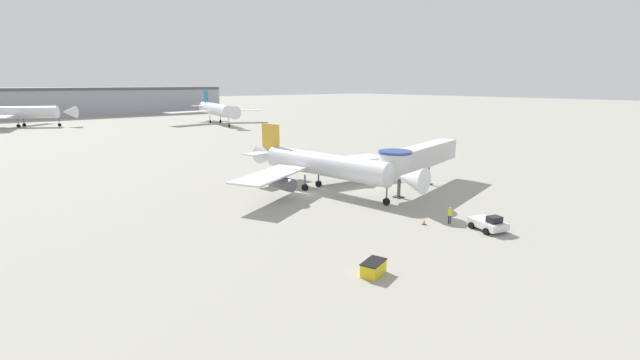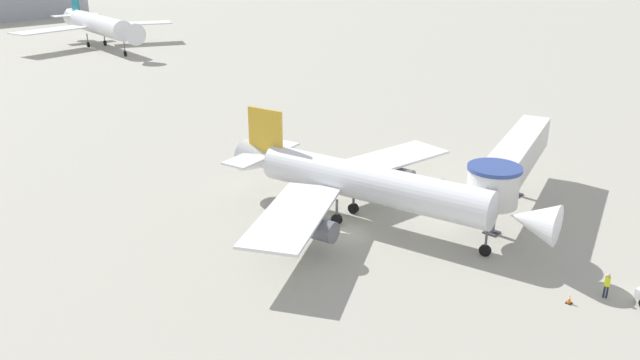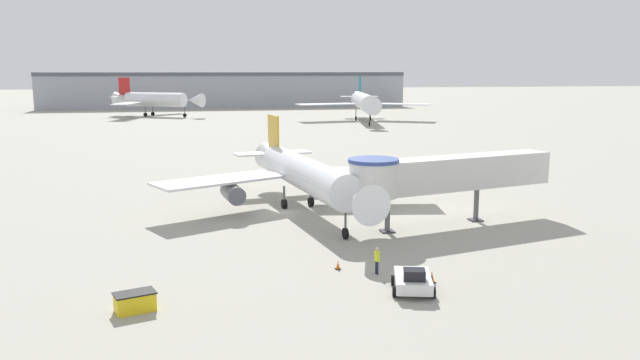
{
  "view_description": "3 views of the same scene",
  "coord_description": "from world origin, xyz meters",
  "px_view_note": "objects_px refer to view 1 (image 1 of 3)",
  "views": [
    {
      "loc": [
        -32.92,
        -43.36,
        14.21
      ],
      "look_at": [
        1.09,
        -1.43,
        1.96
      ],
      "focal_mm": 24.0,
      "sensor_mm": 36.0,
      "label": 1
    },
    {
      "loc": [
        -34.96,
        -28.91,
        22.02
      ],
      "look_at": [
        -1.69,
        1.09,
        4.79
      ],
      "focal_mm": 35.0,
      "sensor_mm": 36.0,
      "label": 2
    },
    {
      "loc": [
        -7.19,
        -56.58,
        13.16
      ],
      "look_at": [
        3.01,
        -5.36,
        3.91
      ],
      "focal_mm": 35.0,
      "sensor_mm": 36.0,
      "label": 3
    }
  ],
  "objects_px": {
    "jet_bridge": "(417,157)",
    "ground_crew_marshaller": "(450,214)",
    "background_jet_red_tail": "(25,112)",
    "main_airplane": "(321,165)",
    "traffic_cone_near_nose": "(424,222)",
    "service_container_yellow": "(373,268)",
    "traffic_cone_apron_front": "(485,220)",
    "background_jet_teal_tail": "(217,109)",
    "pushback_tug_white": "(488,223)"
  },
  "relations": [
    {
      "from": "main_airplane",
      "to": "traffic_cone_apron_front",
      "type": "height_order",
      "value": "main_airplane"
    },
    {
      "from": "ground_crew_marshaller",
      "to": "background_jet_red_tail",
      "type": "relative_size",
      "value": 0.06
    },
    {
      "from": "main_airplane",
      "to": "ground_crew_marshaller",
      "type": "distance_m",
      "value": 19.29
    },
    {
      "from": "background_jet_teal_tail",
      "to": "background_jet_red_tail",
      "type": "xyz_separation_m",
      "value": [
        -54.38,
        29.09,
        -0.26
      ]
    },
    {
      "from": "ground_crew_marshaller",
      "to": "traffic_cone_apron_front",
      "type": "bearing_deg",
      "value": -142.1
    },
    {
      "from": "service_container_yellow",
      "to": "traffic_cone_apron_front",
      "type": "distance_m",
      "value": 17.87
    },
    {
      "from": "jet_bridge",
      "to": "ground_crew_marshaller",
      "type": "bearing_deg",
      "value": -141.42
    },
    {
      "from": "pushback_tug_white",
      "to": "traffic_cone_apron_front",
      "type": "bearing_deg",
      "value": 53.71
    },
    {
      "from": "main_airplane",
      "to": "background_jet_red_tail",
      "type": "xyz_separation_m",
      "value": [
        -21.33,
        128.65,
        1.21
      ]
    },
    {
      "from": "traffic_cone_apron_front",
      "to": "background_jet_red_tail",
      "type": "relative_size",
      "value": 0.03
    },
    {
      "from": "pushback_tug_white",
      "to": "jet_bridge",
      "type": "bearing_deg",
      "value": 78.79
    },
    {
      "from": "service_container_yellow",
      "to": "main_airplane",
      "type": "bearing_deg",
      "value": 59.47
    },
    {
      "from": "pushback_tug_white",
      "to": "ground_crew_marshaller",
      "type": "distance_m",
      "value": 3.83
    },
    {
      "from": "traffic_cone_apron_front",
      "to": "background_jet_teal_tail",
      "type": "xyz_separation_m",
      "value": [
        28.54,
        120.87,
        4.68
      ]
    },
    {
      "from": "main_airplane",
      "to": "service_container_yellow",
      "type": "distance_m",
      "value": 26.37
    },
    {
      "from": "jet_bridge",
      "to": "service_container_yellow",
      "type": "bearing_deg",
      "value": -161.73
    },
    {
      "from": "pushback_tug_white",
      "to": "traffic_cone_near_nose",
      "type": "relative_size",
      "value": 6.36
    },
    {
      "from": "main_airplane",
      "to": "pushback_tug_white",
      "type": "height_order",
      "value": "main_airplane"
    },
    {
      "from": "traffic_cone_apron_front",
      "to": "background_jet_red_tail",
      "type": "distance_m",
      "value": 152.24
    },
    {
      "from": "pushback_tug_white",
      "to": "background_jet_teal_tail",
      "type": "bearing_deg",
      "value": 91.54
    },
    {
      "from": "main_airplane",
      "to": "traffic_cone_near_nose",
      "type": "relative_size",
      "value": 44.69
    },
    {
      "from": "background_jet_red_tail",
      "to": "ground_crew_marshaller",
      "type": "bearing_deg",
      "value": -140.24
    },
    {
      "from": "main_airplane",
      "to": "pushback_tug_white",
      "type": "xyz_separation_m",
      "value": [
        2.77,
        -22.68,
        -2.86
      ]
    },
    {
      "from": "service_container_yellow",
      "to": "background_jet_teal_tail",
      "type": "distance_m",
      "value": 130.71
    },
    {
      "from": "pushback_tug_white",
      "to": "background_jet_teal_tail",
      "type": "relative_size",
      "value": 0.11
    },
    {
      "from": "pushback_tug_white",
      "to": "traffic_cone_near_nose",
      "type": "bearing_deg",
      "value": 139.42
    },
    {
      "from": "jet_bridge",
      "to": "background_jet_red_tail",
      "type": "distance_m",
      "value": 139.92
    },
    {
      "from": "traffic_cone_apron_front",
      "to": "ground_crew_marshaller",
      "type": "height_order",
      "value": "ground_crew_marshaller"
    },
    {
      "from": "traffic_cone_near_nose",
      "to": "background_jet_teal_tail",
      "type": "distance_m",
      "value": 121.98
    },
    {
      "from": "traffic_cone_apron_front",
      "to": "ground_crew_marshaller",
      "type": "bearing_deg",
      "value": 142.27
    },
    {
      "from": "service_container_yellow",
      "to": "pushback_tug_white",
      "type": "bearing_deg",
      "value": -0.42
    },
    {
      "from": "main_airplane",
      "to": "ground_crew_marshaller",
      "type": "height_order",
      "value": "main_airplane"
    },
    {
      "from": "main_airplane",
      "to": "traffic_cone_near_nose",
      "type": "bearing_deg",
      "value": -100.95
    },
    {
      "from": "background_jet_red_tail",
      "to": "traffic_cone_apron_front",
      "type": "bearing_deg",
      "value": -139.28
    },
    {
      "from": "traffic_cone_near_nose",
      "to": "ground_crew_marshaller",
      "type": "height_order",
      "value": "ground_crew_marshaller"
    },
    {
      "from": "jet_bridge",
      "to": "pushback_tug_white",
      "type": "xyz_separation_m",
      "value": [
        -7.55,
        -15.04,
        -3.77
      ]
    },
    {
      "from": "pushback_tug_white",
      "to": "main_airplane",
      "type": "bearing_deg",
      "value": 112.41
    },
    {
      "from": "background_jet_teal_tail",
      "to": "background_jet_red_tail",
      "type": "relative_size",
      "value": 1.28
    },
    {
      "from": "jet_bridge",
      "to": "background_jet_red_tail",
      "type": "height_order",
      "value": "background_jet_red_tail"
    },
    {
      "from": "main_airplane",
      "to": "pushback_tug_white",
      "type": "bearing_deg",
      "value": -91.79
    },
    {
      "from": "main_airplane",
      "to": "traffic_cone_near_nose",
      "type": "xyz_separation_m",
      "value": [
        -0.67,
        -17.57,
        -3.28
      ]
    },
    {
      "from": "jet_bridge",
      "to": "main_airplane",
      "type": "bearing_deg",
      "value": 129.46
    },
    {
      "from": "jet_bridge",
      "to": "pushback_tug_white",
      "type": "bearing_deg",
      "value": -130.66
    },
    {
      "from": "jet_bridge",
      "to": "traffic_cone_near_nose",
      "type": "height_order",
      "value": "jet_bridge"
    },
    {
      "from": "ground_crew_marshaller",
      "to": "background_jet_teal_tail",
      "type": "bearing_deg",
      "value": -29.22
    },
    {
      "from": "background_jet_teal_tail",
      "to": "service_container_yellow",
      "type": "bearing_deg",
      "value": -100.97
    },
    {
      "from": "main_airplane",
      "to": "traffic_cone_apron_front",
      "type": "xyz_separation_m",
      "value": [
        4.51,
        -21.31,
        -3.2
      ]
    },
    {
      "from": "pushback_tug_white",
      "to": "ground_crew_marshaller",
      "type": "height_order",
      "value": "ground_crew_marshaller"
    },
    {
      "from": "service_container_yellow",
      "to": "traffic_cone_near_nose",
      "type": "height_order",
      "value": "service_container_yellow"
    },
    {
      "from": "pushback_tug_white",
      "to": "background_jet_teal_tail",
      "type": "xyz_separation_m",
      "value": [
        30.28,
        122.25,
        4.33
      ]
    }
  ]
}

